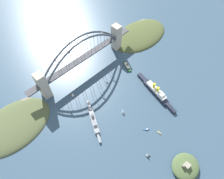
{
  "coord_description": "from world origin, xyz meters",
  "views": [
    {
      "loc": [
        144.62,
        227.52,
        301.49
      ],
      "look_at": [
        0.0,
        79.68,
        8.0
      ],
      "focal_mm": 31.15,
      "sensor_mm": 36.0,
      "label": 1
    }
  ],
  "objects_px": {
    "harbor_arch_bridge": "(83,58)",
    "small_boat_4": "(159,133)",
    "ocean_liner": "(156,91)",
    "channel_marker_buoy": "(110,66)",
    "small_boat_5": "(73,95)",
    "seaplane_taxiing_near_bridge": "(69,52)",
    "harbor_ferry_steamer": "(127,66)",
    "small_boat_2": "(147,129)",
    "small_boat_0": "(123,112)",
    "fort_island_mid_harbor": "(185,167)",
    "small_boat_3": "(148,155)",
    "small_boat_1": "(107,81)",
    "naval_cruiser": "(93,120)"
  },
  "relations": [
    {
      "from": "channel_marker_buoy",
      "to": "small_boat_5",
      "type": "bearing_deg",
      "value": 2.4
    },
    {
      "from": "ocean_liner",
      "to": "seaplane_taxiing_near_bridge",
      "type": "bearing_deg",
      "value": -75.81
    },
    {
      "from": "small_boat_1",
      "to": "small_boat_4",
      "type": "xyz_separation_m",
      "value": [
        10.2,
        136.37,
        -2.28
      ]
    },
    {
      "from": "small_boat_4",
      "to": "small_boat_1",
      "type": "bearing_deg",
      "value": -94.28
    },
    {
      "from": "seaplane_taxiing_near_bridge",
      "to": "channel_marker_buoy",
      "type": "bearing_deg",
      "value": 110.25
    },
    {
      "from": "seaplane_taxiing_near_bridge",
      "to": "small_boat_5",
      "type": "distance_m",
      "value": 117.22
    },
    {
      "from": "harbor_ferry_steamer",
      "to": "fort_island_mid_harbor",
      "type": "bearing_deg",
      "value": 66.68
    },
    {
      "from": "naval_cruiser",
      "to": "seaplane_taxiing_near_bridge",
      "type": "bearing_deg",
      "value": -113.39
    },
    {
      "from": "small_boat_4",
      "to": "small_boat_5",
      "type": "bearing_deg",
      "value": -70.18
    },
    {
      "from": "small_boat_4",
      "to": "channel_marker_buoy",
      "type": "bearing_deg",
      "value": -104.75
    },
    {
      "from": "harbor_ferry_steamer",
      "to": "ocean_liner",
      "type": "bearing_deg",
      "value": 83.56
    },
    {
      "from": "ocean_liner",
      "to": "small_boat_5",
      "type": "height_order",
      "value": "ocean_liner"
    },
    {
      "from": "seaplane_taxiing_near_bridge",
      "to": "small_boat_2",
      "type": "relative_size",
      "value": 1.15
    },
    {
      "from": "seaplane_taxiing_near_bridge",
      "to": "small_boat_3",
      "type": "xyz_separation_m",
      "value": [
        50.86,
        265.03,
        1.67
      ]
    },
    {
      "from": "small_boat_0",
      "to": "small_boat_3",
      "type": "distance_m",
      "value": 82.38
    },
    {
      "from": "seaplane_taxiing_near_bridge",
      "to": "small_boat_2",
      "type": "xyz_separation_m",
      "value": [
        18.29,
        236.42,
        -1.3
      ]
    },
    {
      "from": "small_boat_2",
      "to": "small_boat_5",
      "type": "bearing_deg",
      "value": -71.58
    },
    {
      "from": "harbor_ferry_steamer",
      "to": "small_boat_2",
      "type": "xyz_separation_m",
      "value": [
        78.16,
        117.74,
        -1.74
      ]
    },
    {
      "from": "ocean_liner",
      "to": "fort_island_mid_harbor",
      "type": "xyz_separation_m",
      "value": [
        75.06,
        113.89,
        -0.23
      ]
    },
    {
      "from": "ocean_liner",
      "to": "naval_cruiser",
      "type": "distance_m",
      "value": 126.7
    },
    {
      "from": "ocean_liner",
      "to": "channel_marker_buoy",
      "type": "distance_m",
      "value": 107.81
    },
    {
      "from": "small_boat_3",
      "to": "small_boat_1",
      "type": "bearing_deg",
      "value": -109.97
    },
    {
      "from": "ocean_liner",
      "to": "small_boat_1",
      "type": "distance_m",
      "value": 94.94
    },
    {
      "from": "naval_cruiser",
      "to": "small_boat_3",
      "type": "bearing_deg",
      "value": 100.68
    },
    {
      "from": "small_boat_0",
      "to": "small_boat_4",
      "type": "distance_m",
      "value": 69.6
    },
    {
      "from": "small_boat_3",
      "to": "small_boat_5",
      "type": "height_order",
      "value": "small_boat_5"
    },
    {
      "from": "small_boat_4",
      "to": "small_boat_5",
      "type": "distance_m",
      "value": 166.96
    },
    {
      "from": "channel_marker_buoy",
      "to": "naval_cruiser",
      "type": "bearing_deg",
      "value": 33.21
    },
    {
      "from": "harbor_ferry_steamer",
      "to": "small_boat_3",
      "type": "relative_size",
      "value": 3.67
    },
    {
      "from": "small_boat_3",
      "to": "small_boat_2",
      "type": "bearing_deg",
      "value": -138.7
    },
    {
      "from": "harbor_ferry_steamer",
      "to": "small_boat_1",
      "type": "relative_size",
      "value": 4.53
    },
    {
      "from": "harbor_ferry_steamer",
      "to": "seaplane_taxiing_near_bridge",
      "type": "xyz_separation_m",
      "value": [
        59.87,
        -118.68,
        -0.44
      ]
    },
    {
      "from": "seaplane_taxiing_near_bridge",
      "to": "small_boat_0",
      "type": "relative_size",
      "value": 1.15
    },
    {
      "from": "small_boat_4",
      "to": "ocean_liner",
      "type": "bearing_deg",
      "value": -136.94
    },
    {
      "from": "harbor_arch_bridge",
      "to": "small_boat_2",
      "type": "height_order",
      "value": "harbor_arch_bridge"
    },
    {
      "from": "seaplane_taxiing_near_bridge",
      "to": "small_boat_2",
      "type": "height_order",
      "value": "seaplane_taxiing_near_bridge"
    },
    {
      "from": "naval_cruiser",
      "to": "channel_marker_buoy",
      "type": "relative_size",
      "value": 27.41
    },
    {
      "from": "naval_cruiser",
      "to": "channel_marker_buoy",
      "type": "height_order",
      "value": "naval_cruiser"
    },
    {
      "from": "ocean_liner",
      "to": "seaplane_taxiing_near_bridge",
      "type": "relative_size",
      "value": 9.83
    },
    {
      "from": "harbor_ferry_steamer",
      "to": "harbor_arch_bridge",
      "type": "bearing_deg",
      "value": -40.38
    },
    {
      "from": "small_boat_1",
      "to": "small_boat_2",
      "type": "distance_m",
      "value": 119.67
    },
    {
      "from": "small_boat_3",
      "to": "small_boat_0",
      "type": "bearing_deg",
      "value": -109.25
    },
    {
      "from": "fort_island_mid_harbor",
      "to": "small_boat_3",
      "type": "distance_m",
      "value": 55.82
    },
    {
      "from": "seaplane_taxiing_near_bridge",
      "to": "small_boat_4",
      "type": "xyz_separation_m",
      "value": [
        7.84,
        254.93,
        -1.31
      ]
    },
    {
      "from": "harbor_ferry_steamer",
      "to": "fort_island_mid_harbor",
      "type": "height_order",
      "value": "fort_island_mid_harbor"
    },
    {
      "from": "naval_cruiser",
      "to": "seaplane_taxiing_near_bridge",
      "type": "relative_size",
      "value": 7.18
    },
    {
      "from": "seaplane_taxiing_near_bridge",
      "to": "small_boat_0",
      "type": "height_order",
      "value": "small_boat_0"
    },
    {
      "from": "channel_marker_buoy",
      "to": "small_boat_0",
      "type": "bearing_deg",
      "value": 58.06
    },
    {
      "from": "small_boat_5",
      "to": "naval_cruiser",
      "type": "bearing_deg",
      "value": 84.87
    },
    {
      "from": "harbor_arch_bridge",
      "to": "small_boat_4",
      "type": "distance_m",
      "value": 194.99
    }
  ]
}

